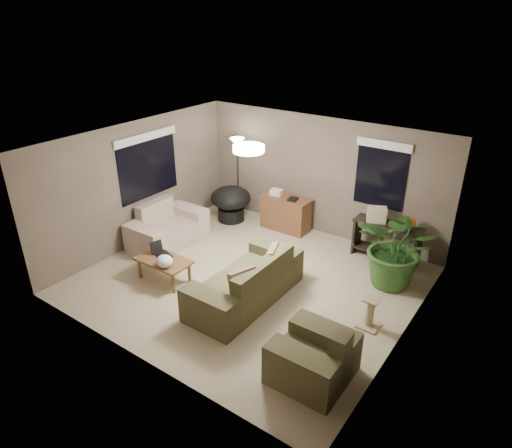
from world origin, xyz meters
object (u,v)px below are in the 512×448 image
Objects in this scene: console_table at (386,239)px; houseplant at (397,256)px; loveseat at (167,230)px; papasan_chair at (231,201)px; coffee_table at (164,262)px; cat_scratching_post at (370,315)px; armchair at (314,359)px; main_sofa at (248,285)px; floor_lamp at (237,152)px; desk at (286,213)px.

console_table is 0.87× the size of houseplant.
loveseat is 1.34× the size of papasan_chair.
coffee_table is 0.77× the size of console_table.
coffee_table is 2.00× the size of cat_scratching_post.
papasan_chair is at bearing 173.35° from houseplant.
armchair is 3.37m from coffee_table.
coffee_table is at bearing -134.37° from console_table.
main_sofa is 2.98m from console_table.
coffee_table is (-1.58, -0.36, 0.06)m from main_sofa.
coffee_table is 4.08m from houseplant.
cat_scratching_post is (0.58, -2.13, -0.22)m from console_table.
floor_lamp reaches higher than cat_scratching_post.
papasan_chair is (-0.60, 2.69, 0.11)m from coffee_table.
papasan_chair is at bearing -174.93° from console_table.
floor_lamp is (-3.80, 3.36, 1.30)m from armchair.
desk is 2.28m from console_table.
console_table is at bearing -0.32° from desk.
houseplant is (3.89, -0.59, -1.01)m from floor_lamp.
armchair is at bearing -53.23° from desk.
console_table reaches higher than coffee_table.
desk is 0.73× the size of houseplant.
desk is (1.65, 1.96, 0.08)m from loveseat.
loveseat is 1.45m from coffee_table.
houseplant is (4.01, -0.47, 0.12)m from papasan_chair.
coffee_table is 3.63m from cat_scratching_post.
papasan_chair is (-3.54, -0.31, 0.03)m from console_table.
coffee_table is 0.84× the size of papasan_chair.
coffee_table is 0.91× the size of desk.
cat_scratching_post is (2.85, -2.14, -0.16)m from desk.
main_sofa reaches higher than cat_scratching_post.
houseplant is at bearing 14.88° from loveseat.
main_sofa is at bearing 152.50° from armchair.
loveseat is 1.45× the size of desk.
desk is at bearing 126.77° from armchair.
desk is at bearing 143.09° from cat_scratching_post.
floor_lamp reaches higher than armchair.
desk is (-2.66, 3.56, 0.08)m from armchair.
main_sofa reaches higher than papasan_chair.
loveseat is 4.51m from cat_scratching_post.
armchair is 1.00× the size of coffee_table.
papasan_chair is at bearing 76.48° from loveseat.
loveseat reaches higher than desk.
floor_lamp is at bearing -176.82° from console_table.
floor_lamp reaches higher than desk.
main_sofa is at bearing -46.91° from papasan_chair.
coffee_table is 3.11m from floor_lamp.
loveseat is at bearing 177.71° from cat_scratching_post.
main_sofa is 1.97m from armchair.
loveseat is at bearing -153.61° from console_table.
console_table is 0.92m from houseplant.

